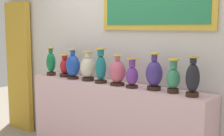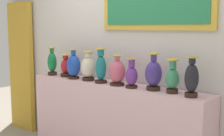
{
  "view_description": "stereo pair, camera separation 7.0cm",
  "coord_description": "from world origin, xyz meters",
  "px_view_note": "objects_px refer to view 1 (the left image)",
  "views": [
    {
      "loc": [
        2.2,
        -2.71,
        1.66
      ],
      "look_at": [
        0.0,
        0.0,
        1.19
      ],
      "focal_mm": 49.02,
      "sensor_mm": 36.0,
      "label": 1
    },
    {
      "loc": [
        2.26,
        -2.66,
        1.66
      ],
      "look_at": [
        0.0,
        0.0,
        1.19
      ],
      "focal_mm": 49.02,
      "sensor_mm": 36.0,
      "label": 2
    }
  ],
  "objects_px": {
    "vase_jade": "(173,78)",
    "vase_indigo": "(154,74)",
    "vase_sapphire": "(73,66)",
    "vase_emerald": "(51,63)",
    "vase_rose": "(117,72)",
    "vase_ivory": "(88,67)",
    "vase_teal": "(101,68)",
    "vase_crimson": "(65,67)",
    "vase_onyx": "(193,78)",
    "vase_violet": "(132,75)"
  },
  "relations": [
    {
      "from": "vase_crimson",
      "to": "vase_onyx",
      "type": "height_order",
      "value": "vase_onyx"
    },
    {
      "from": "vase_ivory",
      "to": "vase_teal",
      "type": "relative_size",
      "value": 0.89
    },
    {
      "from": "vase_ivory",
      "to": "vase_sapphire",
      "type": "bearing_deg",
      "value": -172.51
    },
    {
      "from": "vase_emerald",
      "to": "vase_sapphire",
      "type": "bearing_deg",
      "value": -2.21
    },
    {
      "from": "vase_sapphire",
      "to": "vase_ivory",
      "type": "height_order",
      "value": "vase_sapphire"
    },
    {
      "from": "vase_teal",
      "to": "vase_violet",
      "type": "relative_size",
      "value": 1.27
    },
    {
      "from": "vase_indigo",
      "to": "vase_violet",
      "type": "bearing_deg",
      "value": -168.53
    },
    {
      "from": "vase_jade",
      "to": "vase_rose",
      "type": "bearing_deg",
      "value": -177.62
    },
    {
      "from": "vase_violet",
      "to": "vase_onyx",
      "type": "height_order",
      "value": "vase_onyx"
    },
    {
      "from": "vase_teal",
      "to": "vase_onyx",
      "type": "height_order",
      "value": "vase_teal"
    },
    {
      "from": "vase_sapphire",
      "to": "vase_indigo",
      "type": "distance_m",
      "value": 1.15
    },
    {
      "from": "vase_ivory",
      "to": "vase_teal",
      "type": "xyz_separation_m",
      "value": [
        0.23,
        -0.02,
        0.02
      ]
    },
    {
      "from": "vase_ivory",
      "to": "vase_teal",
      "type": "distance_m",
      "value": 0.23
    },
    {
      "from": "vase_teal",
      "to": "vase_indigo",
      "type": "distance_m",
      "value": 0.7
    },
    {
      "from": "vase_emerald",
      "to": "vase_onyx",
      "type": "relative_size",
      "value": 1.01
    },
    {
      "from": "vase_crimson",
      "to": "vase_violet",
      "type": "relative_size",
      "value": 0.92
    },
    {
      "from": "vase_emerald",
      "to": "vase_teal",
      "type": "bearing_deg",
      "value": -0.72
    },
    {
      "from": "vase_emerald",
      "to": "vase_sapphire",
      "type": "distance_m",
      "value": 0.45
    },
    {
      "from": "vase_indigo",
      "to": "vase_jade",
      "type": "height_order",
      "value": "vase_indigo"
    },
    {
      "from": "vase_indigo",
      "to": "vase_emerald",
      "type": "bearing_deg",
      "value": -178.92
    },
    {
      "from": "vase_indigo",
      "to": "vase_sapphire",
      "type": "bearing_deg",
      "value": -177.65
    },
    {
      "from": "vase_onyx",
      "to": "vase_emerald",
      "type": "bearing_deg",
      "value": 179.79
    },
    {
      "from": "vase_rose",
      "to": "vase_indigo",
      "type": "xyz_separation_m",
      "value": [
        0.46,
        0.03,
        0.02
      ]
    },
    {
      "from": "vase_crimson",
      "to": "vase_onyx",
      "type": "bearing_deg",
      "value": -1.19
    },
    {
      "from": "vase_violet",
      "to": "vase_teal",
      "type": "bearing_deg",
      "value": 178.99
    },
    {
      "from": "vase_rose",
      "to": "vase_onyx",
      "type": "relative_size",
      "value": 0.9
    },
    {
      "from": "vase_sapphire",
      "to": "vase_violet",
      "type": "relative_size",
      "value": 1.17
    },
    {
      "from": "vase_emerald",
      "to": "vase_sapphire",
      "type": "xyz_separation_m",
      "value": [
        0.45,
        -0.02,
        -0.01
      ]
    },
    {
      "from": "vase_jade",
      "to": "vase_emerald",
      "type": "bearing_deg",
      "value": -179.11
    },
    {
      "from": "vase_crimson",
      "to": "vase_jade",
      "type": "relative_size",
      "value": 0.86
    },
    {
      "from": "vase_ivory",
      "to": "vase_indigo",
      "type": "height_order",
      "value": "vase_indigo"
    },
    {
      "from": "vase_teal",
      "to": "vase_jade",
      "type": "xyz_separation_m",
      "value": [
        0.92,
        0.04,
        -0.03
      ]
    },
    {
      "from": "vase_emerald",
      "to": "vase_rose",
      "type": "bearing_deg",
      "value": 0.0
    },
    {
      "from": "vase_sapphire",
      "to": "vase_jade",
      "type": "bearing_deg",
      "value": 1.9
    },
    {
      "from": "vase_sapphire",
      "to": "vase_indigo",
      "type": "height_order",
      "value": "vase_indigo"
    },
    {
      "from": "vase_ivory",
      "to": "vase_onyx",
      "type": "bearing_deg",
      "value": -0.85
    },
    {
      "from": "vase_rose",
      "to": "vase_onyx",
      "type": "bearing_deg",
      "value": -0.47
    },
    {
      "from": "vase_violet",
      "to": "vase_onyx",
      "type": "relative_size",
      "value": 0.85
    },
    {
      "from": "vase_jade",
      "to": "vase_indigo",
      "type": "bearing_deg",
      "value": 179.54
    },
    {
      "from": "vase_emerald",
      "to": "vase_rose",
      "type": "relative_size",
      "value": 1.12
    },
    {
      "from": "vase_ivory",
      "to": "vase_jade",
      "type": "relative_size",
      "value": 1.05
    },
    {
      "from": "vase_teal",
      "to": "vase_violet",
      "type": "height_order",
      "value": "vase_teal"
    },
    {
      "from": "vase_ivory",
      "to": "vase_emerald",
      "type": "bearing_deg",
      "value": -178.91
    },
    {
      "from": "vase_rose",
      "to": "vase_jade",
      "type": "relative_size",
      "value": 1.0
    },
    {
      "from": "vase_emerald",
      "to": "vase_jade",
      "type": "xyz_separation_m",
      "value": [
        1.82,
        0.03,
        -0.02
      ]
    },
    {
      "from": "vase_teal",
      "to": "vase_emerald",
      "type": "bearing_deg",
      "value": 179.28
    },
    {
      "from": "vase_ivory",
      "to": "vase_indigo",
      "type": "distance_m",
      "value": 0.92
    },
    {
      "from": "vase_indigo",
      "to": "vase_jade",
      "type": "relative_size",
      "value": 1.13
    },
    {
      "from": "vase_crimson",
      "to": "vase_violet",
      "type": "height_order",
      "value": "vase_violet"
    },
    {
      "from": "vase_rose",
      "to": "vase_indigo",
      "type": "height_order",
      "value": "vase_indigo"
    }
  ]
}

